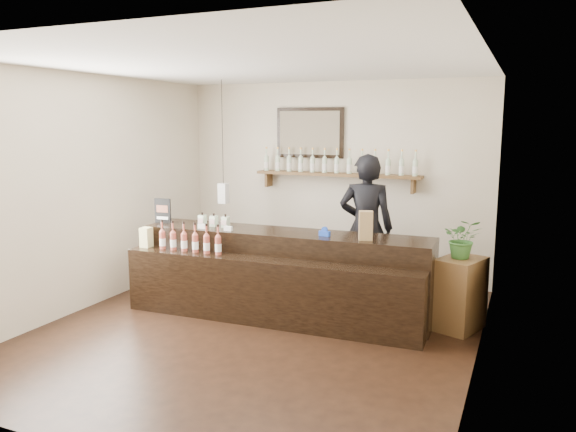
{
  "coord_description": "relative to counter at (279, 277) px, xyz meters",
  "views": [
    {
      "loc": [
        2.61,
        -5.18,
        2.22
      ],
      "look_at": [
        0.07,
        0.7,
        1.16
      ],
      "focal_mm": 35.0,
      "sensor_mm": 36.0,
      "label": 1
    }
  ],
  "objects": [
    {
      "name": "side_cabinet",
      "position": [
        1.99,
        0.35,
        -0.06
      ],
      "size": [
        0.56,
        0.64,
        0.79
      ],
      "color": "brown",
      "rests_on": "ground"
    },
    {
      "name": "ground",
      "position": [
        -0.01,
        -0.57,
        -0.46
      ],
      "size": [
        5.0,
        5.0,
        0.0
      ],
      "primitive_type": "plane",
      "color": "black",
      "rests_on": "ground"
    },
    {
      "name": "promo_sign",
      "position": [
        -1.61,
        0.03,
        0.67
      ],
      "size": [
        0.22,
        0.04,
        0.31
      ],
      "color": "black",
      "rests_on": "counter"
    },
    {
      "name": "shopkeeper",
      "position": [
        0.76,
        0.98,
        0.59
      ],
      "size": [
        0.83,
        0.61,
        2.09
      ],
      "primitive_type": "imported",
      "rotation": [
        0.0,
        0.0,
        3.3
      ],
      "color": "black",
      "rests_on": "ground"
    },
    {
      "name": "back_wall_decor",
      "position": [
        -0.15,
        1.8,
        1.3
      ],
      "size": [
        2.66,
        0.96,
        1.69
      ],
      "color": "brown",
      "rests_on": "ground"
    },
    {
      "name": "room_shell",
      "position": [
        -0.01,
        -0.57,
        1.25
      ],
      "size": [
        5.0,
        5.0,
        5.0
      ],
      "color": "beige",
      "rests_on": "ground"
    },
    {
      "name": "paper_bag",
      "position": [
        1.02,
        0.04,
        0.67
      ],
      "size": [
        0.17,
        0.15,
        0.32
      ],
      "color": "olive",
      "rests_on": "counter"
    },
    {
      "name": "potted_plant",
      "position": [
        1.99,
        0.35,
        0.55
      ],
      "size": [
        0.44,
        0.4,
        0.43
      ],
      "primitive_type": "imported",
      "rotation": [
        0.0,
        0.0,
        0.17
      ],
      "color": "#326327",
      "rests_on": "side_cabinet"
    },
    {
      "name": "counter",
      "position": [
        0.0,
        0.0,
        0.0
      ],
      "size": [
        3.49,
        1.03,
        1.13
      ],
      "color": "black",
      "rests_on": "ground"
    },
    {
      "name": "tape_dispenser",
      "position": [
        0.54,
        0.06,
        0.56
      ],
      "size": [
        0.13,
        0.07,
        0.11
      ],
      "color": "#1A41B6",
      "rests_on": "counter"
    }
  ]
}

